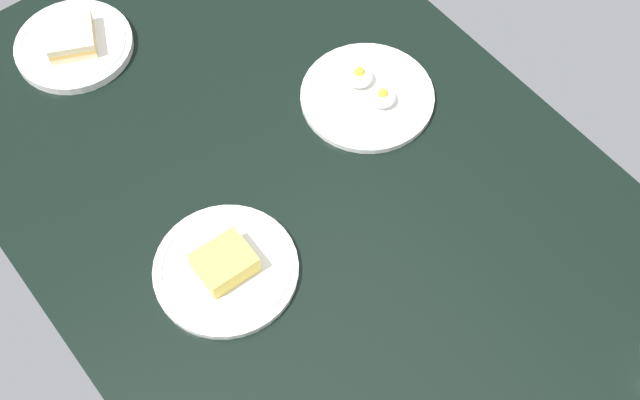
{
  "coord_description": "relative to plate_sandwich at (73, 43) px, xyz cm",
  "views": [
    {
      "loc": [
        -49.64,
        39.44,
        113.8
      ],
      "look_at": [
        0.0,
        0.0,
        6.0
      ],
      "focal_mm": 47.84,
      "sensor_mm": 36.0,
      "label": 1
    }
  ],
  "objects": [
    {
      "name": "plate_eggs",
      "position": [
        -38.26,
        -31.64,
        -0.52
      ],
      "size": [
        21.5,
        21.5,
        4.25
      ],
      "color": "white",
      "rests_on": "dining_table"
    },
    {
      "name": "plate_cheese",
      "position": [
        -49.74,
        4.02,
        -0.26
      ],
      "size": [
        20.76,
        20.76,
        4.49
      ],
      "color": "white",
      "rests_on": "dining_table"
    },
    {
      "name": "dining_table",
      "position": [
        -49.37,
        -13.07,
        -3.4
      ],
      "size": [
        129.61,
        81.01,
        4.0
      ],
      "primitive_type": "cube",
      "color": "black",
      "rests_on": "ground"
    },
    {
      "name": "plate_sandwich",
      "position": [
        0.0,
        0.0,
        0.0
      ],
      "size": [
        19.52,
        19.52,
        4.71
      ],
      "color": "white",
      "rests_on": "dining_table"
    }
  ]
}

